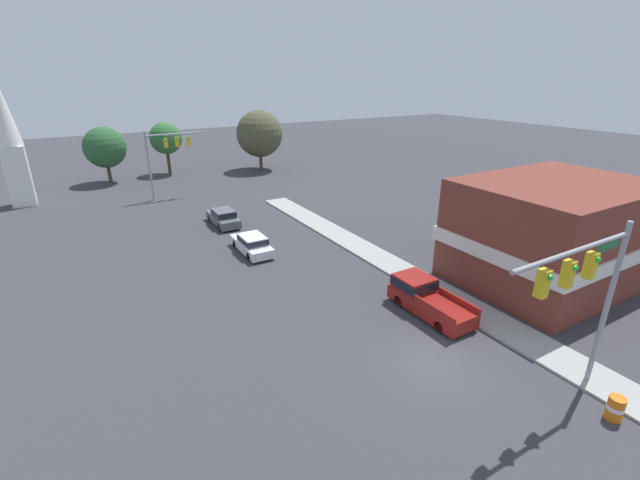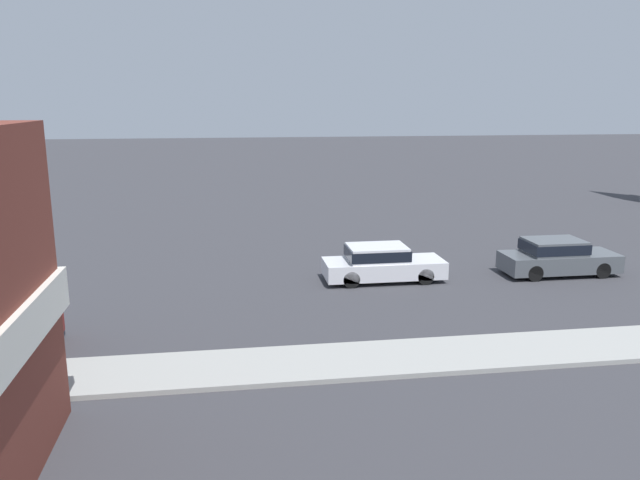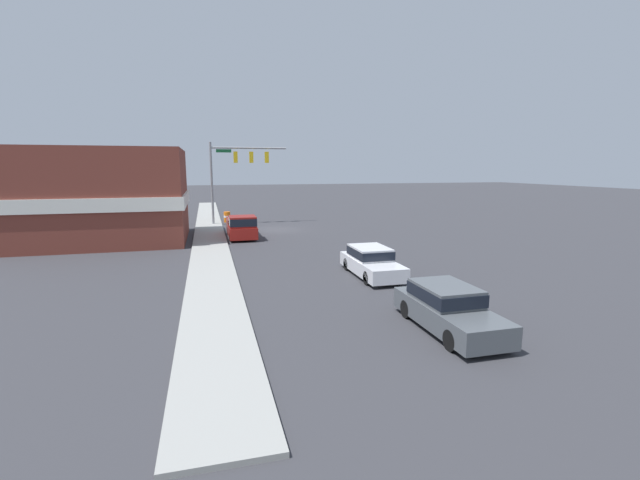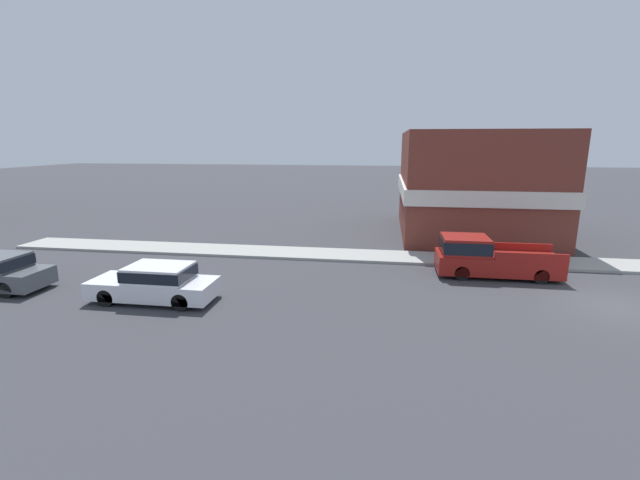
{
  "view_description": "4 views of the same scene",
  "coord_description": "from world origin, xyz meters",
  "px_view_note": "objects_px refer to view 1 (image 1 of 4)",
  "views": [
    {
      "loc": [
        -13.31,
        -11.92,
        13.15
      ],
      "look_at": [
        0.28,
        11.04,
        2.72
      ],
      "focal_mm": 24.0,
      "sensor_mm": 36.0,
      "label": 1
    },
    {
      "loc": [
        21.59,
        11.35,
        7.2
      ],
      "look_at": [
        1.42,
        14.38,
        2.58
      ],
      "focal_mm": 35.0,
      "sensor_mm": 36.0,
      "label": 2
    },
    {
      "loc": [
        5.8,
        37.17,
        5.43
      ],
      "look_at": [
        0.06,
        15.51,
        1.61
      ],
      "focal_mm": 24.0,
      "sensor_mm": 36.0,
      "label": 3
    },
    {
      "loc": [
        -16.78,
        8.69,
        6.07
      ],
      "look_at": [
        -0.49,
        11.2,
        2.3
      ],
      "focal_mm": 24.0,
      "sensor_mm": 36.0,
      "label": 4
    }
  ],
  "objects_px": {
    "pickup_truck_parked": "(425,297)",
    "construction_barrel": "(615,408)",
    "car_second_ahead": "(223,217)",
    "car_lead": "(252,243)"
  },
  "relations": [
    {
      "from": "car_lead",
      "to": "car_second_ahead",
      "type": "bearing_deg",
      "value": 88.35
    },
    {
      "from": "car_lead",
      "to": "construction_barrel",
      "type": "relative_size",
      "value": 4.58
    },
    {
      "from": "car_lead",
      "to": "construction_barrel",
      "type": "height_order",
      "value": "car_lead"
    },
    {
      "from": "car_second_ahead",
      "to": "construction_barrel",
      "type": "height_order",
      "value": "car_second_ahead"
    },
    {
      "from": "car_lead",
      "to": "pickup_truck_parked",
      "type": "xyz_separation_m",
      "value": [
        5.39,
        -13.4,
        0.14
      ]
    },
    {
      "from": "car_lead",
      "to": "pickup_truck_parked",
      "type": "bearing_deg",
      "value": -68.08
    },
    {
      "from": "pickup_truck_parked",
      "to": "construction_barrel",
      "type": "relative_size",
      "value": 5.12
    },
    {
      "from": "car_second_ahead",
      "to": "construction_barrel",
      "type": "bearing_deg",
      "value": -79.48
    },
    {
      "from": "pickup_truck_parked",
      "to": "construction_barrel",
      "type": "height_order",
      "value": "pickup_truck_parked"
    },
    {
      "from": "car_lead",
      "to": "pickup_truck_parked",
      "type": "distance_m",
      "value": 14.45
    }
  ]
}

